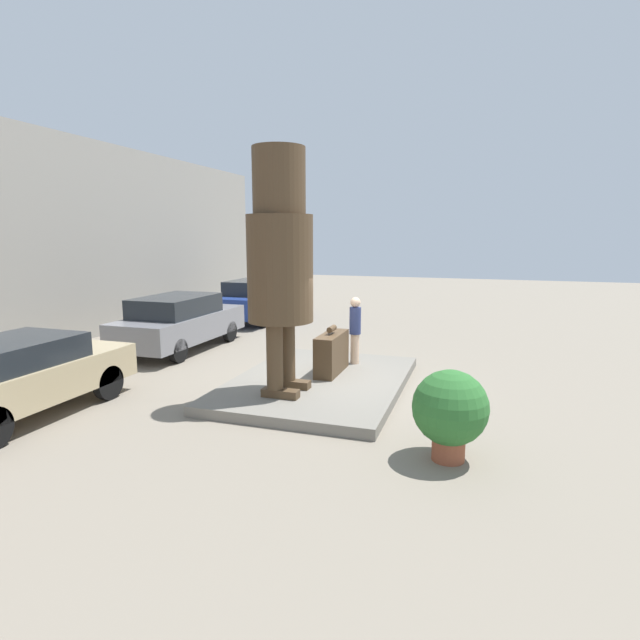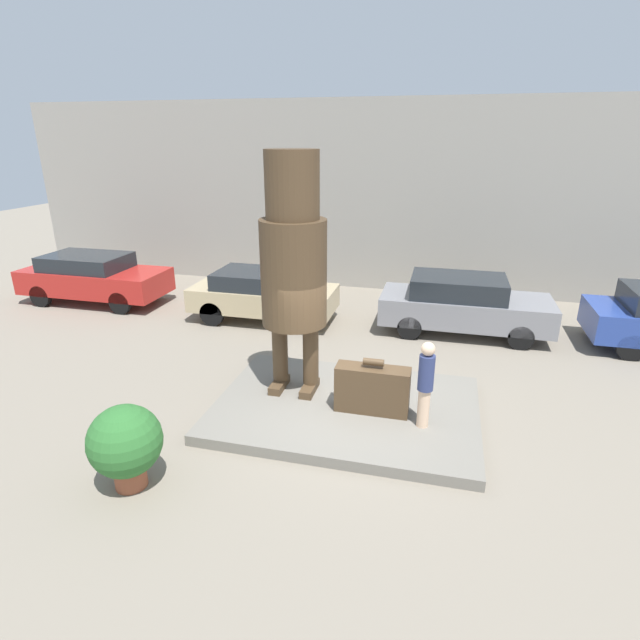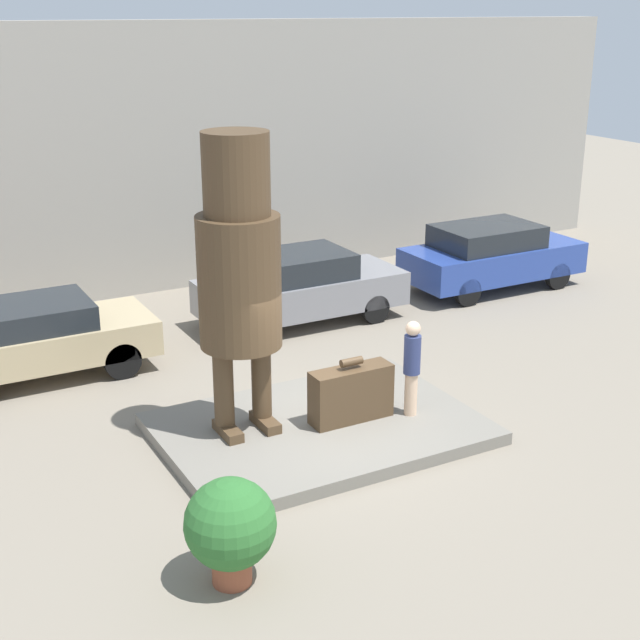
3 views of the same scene
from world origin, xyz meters
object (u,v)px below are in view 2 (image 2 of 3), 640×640
(planter_pot, at_px, (125,443))
(parked_car_grey, at_px, (463,304))
(giant_suitcase, at_px, (372,389))
(tourist, at_px, (426,381))
(parked_car_tan, at_px, (262,294))
(statue_figure, at_px, (293,258))
(parked_car_red, at_px, (93,277))

(planter_pot, bearing_deg, parked_car_grey, 57.60)
(giant_suitcase, xyz_separation_m, tourist, (0.97, -0.30, 0.44))
(parked_car_grey, bearing_deg, parked_car_tan, -176.37)
(parked_car_grey, relative_size, planter_pot, 3.29)
(parked_car_tan, height_order, planter_pot, parked_car_tan)
(statue_figure, relative_size, giant_suitcase, 3.40)
(statue_figure, distance_m, planter_pot, 4.34)
(tourist, distance_m, parked_car_grey, 5.48)
(statue_figure, height_order, parked_car_tan, statue_figure)
(parked_car_red, bearing_deg, parked_car_tan, -2.52)
(planter_pot, bearing_deg, parked_car_red, 129.76)
(planter_pot, bearing_deg, parked_car_tan, 94.75)
(giant_suitcase, bearing_deg, planter_pot, -139.75)
(statue_figure, bearing_deg, parked_car_red, 151.31)
(parked_car_red, distance_m, parked_car_tan, 5.90)
(parked_car_tan, xyz_separation_m, parked_car_grey, (5.67, 0.36, 0.04))
(statue_figure, xyz_separation_m, planter_pot, (-1.67, -3.36, -2.19))
(statue_figure, distance_m, parked_car_tan, 5.27)
(parked_car_red, height_order, planter_pot, parked_car_red)
(parked_car_tan, bearing_deg, statue_figure, -61.47)
(parked_car_red, bearing_deg, parked_car_grey, 0.50)
(statue_figure, height_order, planter_pot, statue_figure)
(statue_figure, xyz_separation_m, parked_car_red, (-8.19, 4.48, -2.12))
(statue_figure, xyz_separation_m, parked_car_tan, (-2.30, 4.22, -2.16))
(statue_figure, distance_m, parked_car_grey, 6.08)
(giant_suitcase, relative_size, parked_car_grey, 0.31)
(statue_figure, distance_m, parked_car_red, 9.58)
(giant_suitcase, xyz_separation_m, parked_car_tan, (-3.97, 4.76, 0.14))
(tourist, height_order, parked_car_red, tourist)
(parked_car_grey, distance_m, planter_pot, 9.41)
(parked_car_grey, bearing_deg, giant_suitcase, -108.43)
(tourist, xyz_separation_m, parked_car_tan, (-4.94, 5.06, -0.30))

